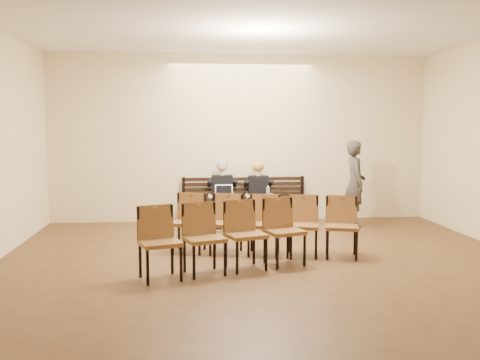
% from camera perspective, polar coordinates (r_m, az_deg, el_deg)
% --- Properties ---
extents(ground, '(10.00, 10.00, 0.00)m').
position_cam_1_polar(ground, '(6.72, 4.46, -11.84)').
color(ground, brown).
rests_on(ground, ground).
extents(room_walls, '(8.02, 10.01, 3.51)m').
position_cam_1_polar(room_walls, '(7.18, 3.51, 9.83)').
color(room_walls, beige).
rests_on(room_walls, ground).
extents(bench, '(2.60, 0.90, 0.45)m').
position_cam_1_polar(bench, '(11.16, 0.49, -3.44)').
color(bench, black).
rests_on(bench, ground).
extents(seated_man, '(0.53, 0.73, 1.26)m').
position_cam_1_polar(seated_man, '(10.94, -1.87, -1.48)').
color(seated_man, black).
rests_on(seated_man, ground).
extents(seated_woman, '(0.51, 0.70, 1.18)m').
position_cam_1_polar(seated_woman, '(11.02, 2.00, -1.65)').
color(seated_woman, black).
rests_on(seated_woman, ground).
extents(laptop, '(0.37, 0.30, 0.26)m').
position_cam_1_polar(laptop, '(10.72, -1.67, -1.92)').
color(laptop, silver).
rests_on(laptop, bench).
extents(water_bottle, '(0.08, 0.08, 0.25)m').
position_cam_1_polar(water_bottle, '(10.75, 3.01, -1.93)').
color(water_bottle, silver).
rests_on(water_bottle, bench).
extents(bag, '(0.41, 0.30, 0.29)m').
position_cam_1_polar(bag, '(10.20, -0.59, -4.80)').
color(bag, black).
rests_on(bag, ground).
extents(passerby, '(0.52, 0.76, 2.00)m').
position_cam_1_polar(passerby, '(10.93, 12.16, 0.32)').
color(passerby, '#39352F').
rests_on(passerby, ground).
extents(chair_row_front, '(2.95, 1.20, 0.95)m').
position_cam_1_polar(chair_row_front, '(8.43, 2.54, -4.81)').
color(chair_row_front, olive).
rests_on(chair_row_front, ground).
extents(chair_row_back, '(2.43, 1.25, 0.98)m').
position_cam_1_polar(chair_row_back, '(7.47, -1.56, -6.11)').
color(chair_row_back, olive).
rests_on(chair_row_back, ground).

